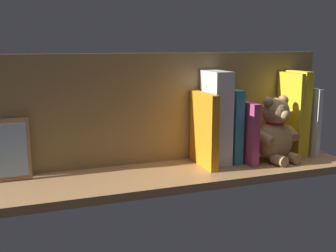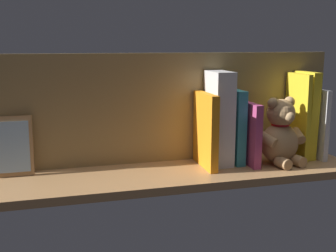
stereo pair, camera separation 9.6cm
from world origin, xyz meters
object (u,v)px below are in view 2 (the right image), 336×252
Objects in this scene: picture_frame_leaning at (11,146)px; book_0 at (315,123)px; teddy_bear at (280,135)px; dictionary_thick_white at (219,118)px.

book_0 is at bearing 177.17° from picture_frame_leaning.
dictionary_thick_white reaches higher than teddy_bear.
teddy_bear is 18.65cm from dictionary_thick_white.
dictionary_thick_white is (17.43, -4.54, 4.85)cm from teddy_bear.
book_0 is 0.79× the size of dictionary_thick_white.
teddy_bear is 1.22× the size of picture_frame_leaning.
book_0 reaches higher than picture_frame_leaning.
book_0 reaches higher than teddy_bear.
book_0 is 31.31cm from dictionary_thick_white.
dictionary_thick_white is at bearing -1.35° from book_0.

